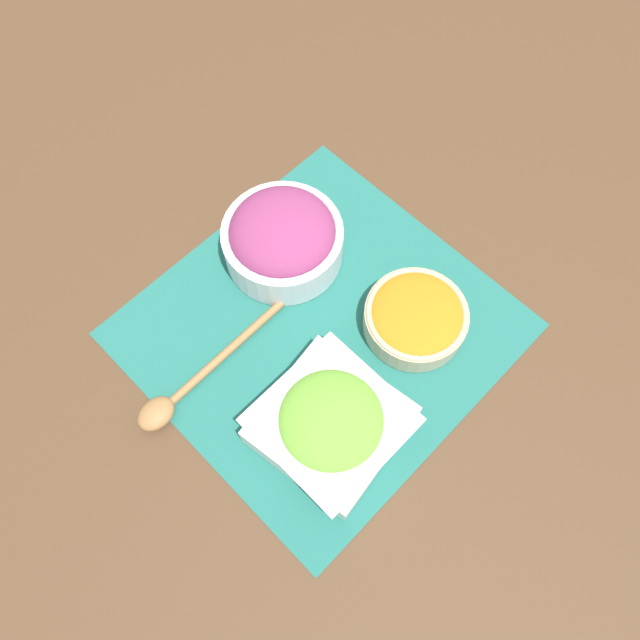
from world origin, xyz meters
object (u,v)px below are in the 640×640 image
Objects in this scene: carrot_bowl at (416,317)px; lettuce_bowl at (331,423)px; onion_bowl at (283,238)px; wooden_spoon at (184,390)px.

lettuce_bowl is (0.02, -0.19, 0.01)m from carrot_bowl.
onion_bowl reaches higher than carrot_bowl.
carrot_bowl is at bearing 12.69° from onion_bowl.
onion_bowl reaches higher than lettuce_bowl.
carrot_bowl is 0.22m from onion_bowl.
wooden_spoon is (-0.18, -0.10, -0.02)m from lettuce_bowl.
onion_bowl is 0.68× the size of wooden_spoon.
carrot_bowl is 0.33m from wooden_spoon.
lettuce_bowl is at bearing -31.05° from onion_bowl.
carrot_bowl is at bearing 62.22° from wooden_spoon.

